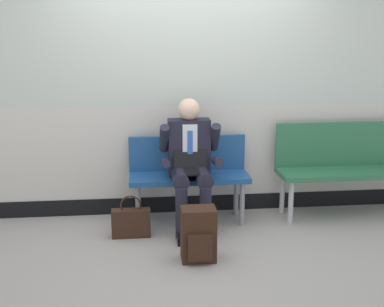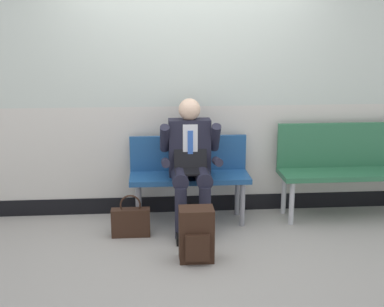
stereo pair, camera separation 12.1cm
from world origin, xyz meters
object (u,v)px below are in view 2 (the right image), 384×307
Objects in this scene: person_seated at (191,161)px; bench_empty at (345,163)px; backpack at (196,235)px; bench_with_person at (189,171)px; handbag at (131,222)px.

bench_empty is at bearing 7.31° from person_seated.
backpack is at bearing -90.69° from person_seated.
backpack is (-0.01, -0.74, -0.44)m from person_seated.
person_seated reaches higher than backpack.
bench_with_person is 0.78m from handbag.
backpack is 0.79m from handbag.
bench_with_person is 0.86× the size of bench_empty.
person_seated is at bearing -172.69° from bench_empty.
bench_empty is at bearing 0.45° from bench_with_person.
handbag is at bearing -161.35° from person_seated.
person_seated reaches higher than handbag.
bench_with_person is 0.97m from backpack.
backpack is at bearing -44.27° from handbag.
backpack is 1.13× the size of handbag.
bench_with_person is at bearing 33.92° from handbag.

